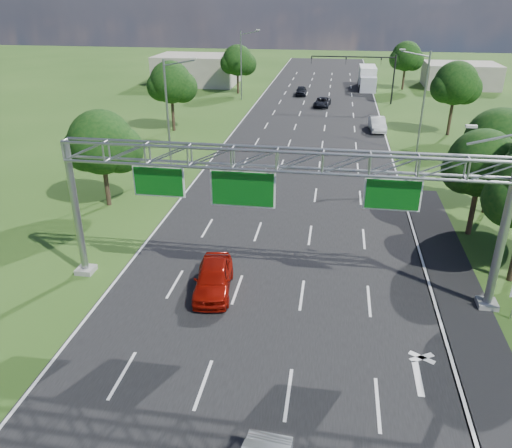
% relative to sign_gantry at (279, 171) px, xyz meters
% --- Properties ---
extents(ground, '(220.00, 220.00, 0.00)m').
position_rel_sign_gantry_xyz_m(ground, '(-0.33, 18.00, -6.89)').
color(ground, '#264815').
rests_on(ground, ground).
extents(road, '(18.00, 180.00, 0.02)m').
position_rel_sign_gantry_xyz_m(road, '(-0.33, 18.00, -6.89)').
color(road, black).
rests_on(road, ground).
extents(road_flare, '(3.00, 30.00, 0.02)m').
position_rel_sign_gantry_xyz_m(road_flare, '(9.87, 2.00, -6.89)').
color(road_flare, black).
rests_on(road_flare, ground).
extents(sign_gantry, '(23.50, 1.00, 9.56)m').
position_rel_sign_gantry_xyz_m(sign_gantry, '(0.00, 0.00, 0.00)').
color(sign_gantry, gray).
rests_on(sign_gantry, ground).
extents(traffic_signal, '(12.21, 0.24, 7.00)m').
position_rel_sign_gantry_xyz_m(traffic_signal, '(7.15, 53.00, -1.72)').
color(traffic_signal, black).
rests_on(traffic_signal, ground).
extents(streetlight_l_near, '(2.97, 0.22, 10.16)m').
position_rel_sign_gantry_xyz_m(streetlight_l_near, '(-11.63, 18.00, -1.31)').
color(streetlight_l_near, gray).
rests_on(streetlight_l_near, ground).
extents(streetlight_l_far, '(2.97, 0.22, 10.16)m').
position_rel_sign_gantry_xyz_m(streetlight_l_far, '(-11.63, 53.00, -1.31)').
color(streetlight_l_far, gray).
rests_on(streetlight_l_far, ground).
extents(streetlight_r_mid, '(2.97, 0.22, 10.16)m').
position_rel_sign_gantry_xyz_m(streetlight_r_mid, '(10.97, 28.00, -1.31)').
color(streetlight_r_mid, gray).
rests_on(streetlight_r_mid, ground).
extents(tree_verge_la, '(5.76, 4.80, 7.40)m').
position_rel_sign_gantry_xyz_m(tree_verge_la, '(-14.25, 10.04, -2.13)').
color(tree_verge_la, '#2D2116').
rests_on(tree_verge_la, ground).
extents(tree_verge_lb, '(5.76, 4.80, 8.06)m').
position_rel_sign_gantry_xyz_m(tree_verge_lb, '(-16.25, 33.04, -1.48)').
color(tree_verge_lb, '#2D2116').
rests_on(tree_verge_lb, ground).
extents(tree_verge_lc, '(5.76, 4.80, 7.62)m').
position_rel_sign_gantry_xyz_m(tree_verge_lc, '(-13.25, 58.04, -1.92)').
color(tree_verge_lc, '#2D2116').
rests_on(tree_verge_lc, ground).
extents(tree_verge_rd, '(5.76, 4.80, 8.28)m').
position_rel_sign_gantry_xyz_m(tree_verge_rd, '(15.75, 36.04, -1.26)').
color(tree_verge_rd, '#2D2116').
rests_on(tree_verge_rd, ground).
extents(tree_verge_re, '(5.76, 4.80, 7.84)m').
position_rel_sign_gantry_xyz_m(tree_verge_re, '(13.75, 66.04, -1.70)').
color(tree_verge_re, '#2D2116').
rests_on(tree_verge_re, ground).
extents(building_left, '(14.00, 10.00, 5.00)m').
position_rel_sign_gantry_xyz_m(building_left, '(-22.33, 66.00, -4.39)').
color(building_left, '#9E9685').
rests_on(building_left, ground).
extents(building_right, '(12.00, 9.00, 4.00)m').
position_rel_sign_gantry_xyz_m(building_right, '(23.67, 70.00, -4.89)').
color(building_right, '#9E9685').
rests_on(building_right, ground).
extents(red_coupe, '(2.57, 5.08, 1.66)m').
position_rel_sign_gantry_xyz_m(red_coupe, '(-3.38, -0.82, -6.06)').
color(red_coupe, '#8F0F06').
rests_on(red_coupe, ground).
extents(car_queue_b, '(2.53, 4.71, 1.26)m').
position_rel_sign_gantry_xyz_m(car_queue_b, '(0.68, 49.68, -6.26)').
color(car_queue_b, black).
rests_on(car_queue_b, ground).
extents(car_queue_c, '(1.74, 4.14, 1.40)m').
position_rel_sign_gantry_xyz_m(car_queue_c, '(-2.99, 57.96, -6.19)').
color(car_queue_c, black).
rests_on(car_queue_c, ground).
extents(car_queue_d, '(2.01, 4.94, 1.60)m').
position_rel_sign_gantry_xyz_m(car_queue_d, '(7.67, 36.72, -6.09)').
color(car_queue_d, silver).
rests_on(car_queue_d, ground).
extents(box_truck, '(2.88, 9.38, 3.55)m').
position_rel_sign_gantry_xyz_m(box_truck, '(7.67, 66.25, -5.19)').
color(box_truck, white).
rests_on(box_truck, ground).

